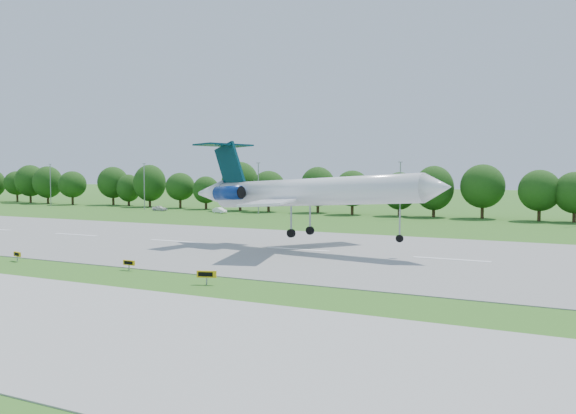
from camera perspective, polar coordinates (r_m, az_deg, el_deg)
The scene contains 10 objects.
ground at distance 76.65m, azimuth -21.63°, elevation -4.73°, with size 600.00×600.00×0.00m, color #2C5A17.
runway at distance 94.57m, azimuth -9.97°, elevation -3.04°, with size 400.00×45.00×0.08m, color gray.
tree_line at distance 152.45m, azimuth 5.76°, elevation 1.70°, with size 288.40×8.40×10.40m.
light_poles at distance 144.29m, azimuth 3.33°, elevation 1.68°, with size 175.90×0.25×12.19m.
airliner at distance 83.19m, azimuth 1.21°, elevation 1.41°, with size 38.41×27.77×12.69m.
taxi_sign_left at distance 79.48m, azimuth -22.94°, elevation -3.90°, with size 1.55×0.58×1.10m.
taxi_sign_centre at distance 68.75m, azimuth -13.96°, elevation -4.85°, with size 1.50×0.21×1.05m.
taxi_sign_right at distance 58.90m, azimuth -7.25°, elevation -5.97°, with size 1.78×0.81×1.28m.
service_vehicle_a at distance 156.19m, azimuth -6.09°, elevation -0.29°, with size 1.41×4.05×1.33m, color white.
service_vehicle_b at distance 166.89m, azimuth -11.34°, elevation -0.11°, with size 1.60×3.97×1.35m, color silver.
Camera 1 is at (58.13, -48.87, 10.40)m, focal length 40.00 mm.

